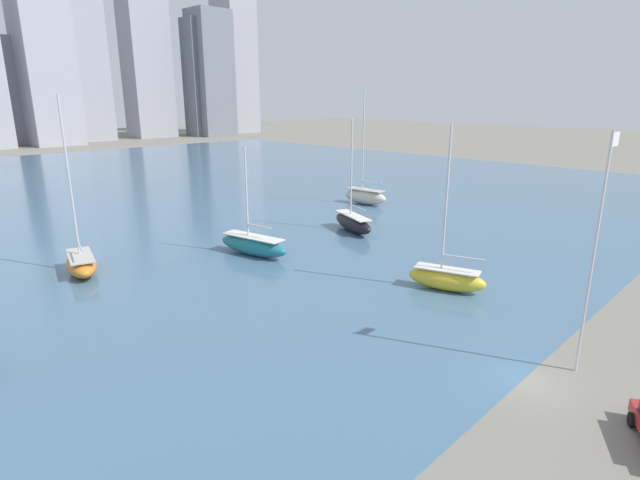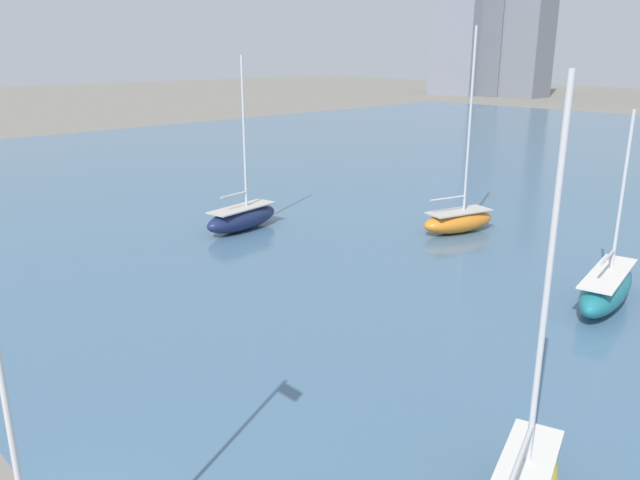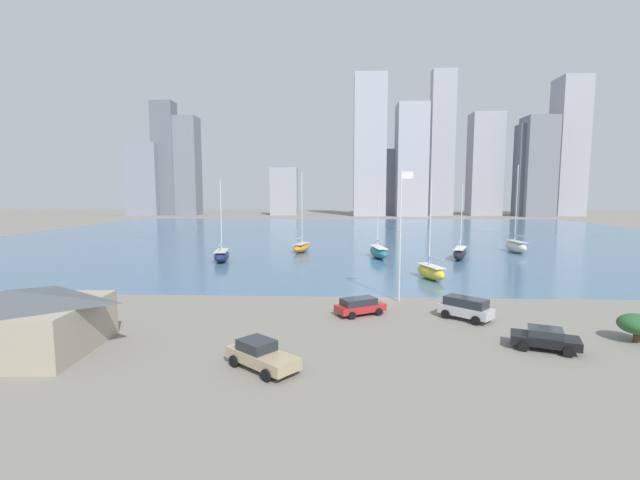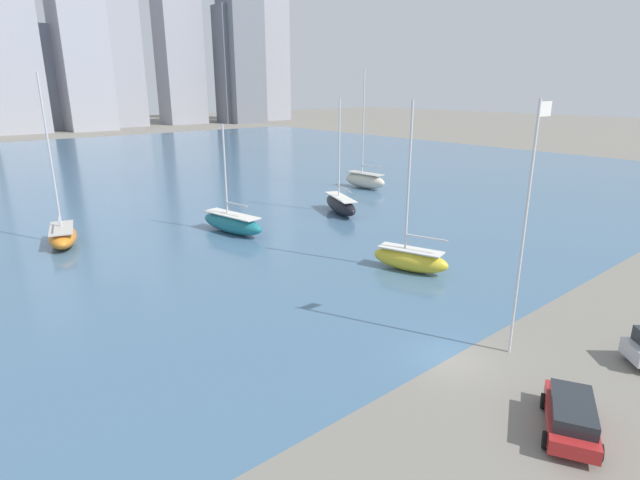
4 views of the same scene
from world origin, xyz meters
TOP-DOWN VIEW (x-y plane):
  - ground_plane at (0.00, 0.00)m, footprint 500.00×500.00m
  - harbor_water at (0.00, 70.00)m, footprint 180.00×140.00m
  - flag_pole at (3.11, -1.67)m, footprint 1.24×0.14m
  - distant_city_skyline at (22.32, 170.36)m, footprint 224.98×23.00m
  - sailboat_orange at (-10.16, 34.47)m, footprint 3.88×6.69m
  - sailboat_black at (17.07, 27.12)m, footprint 4.61×7.85m
  - sailboat_yellow at (8.66, 9.96)m, footprint 3.59×6.35m
  - sailboat_teal at (3.60, 28.13)m, footprint 3.49×8.28m
  - sailboat_cream at (29.75, 35.87)m, footprint 2.68×7.08m
  - parked_wagon_red at (-1.17, -6.74)m, footprint 4.79×3.70m

SIDE VIEW (x-z plane):
  - ground_plane at x=0.00m, z-range 0.00..0.00m
  - harbor_water at x=0.00m, z-range 0.00..0.00m
  - parked_wagon_red at x=-1.17m, z-range 0.07..1.63m
  - sailboat_orange at x=-10.16m, z-range -6.48..8.47m
  - sailboat_teal at x=3.60m, z-range -4.19..6.24m
  - sailboat_yellow at x=8.66m, z-range -5.38..7.45m
  - sailboat_black at x=17.07m, z-range -5.20..7.33m
  - sailboat_cream at x=29.75m, z-range -6.88..9.31m
  - flag_pole at x=3.11m, z-range 0.50..13.72m
  - distant_city_skyline at x=22.32m, z-range -8.74..62.00m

